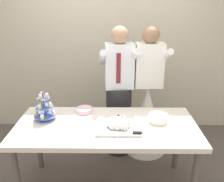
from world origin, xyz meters
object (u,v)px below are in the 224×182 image
Objects in this scene: cupcake_stand at (45,109)px; main_cake_tray at (118,125)px; plate_stack at (158,118)px; person_groom at (119,100)px; dessert_table at (106,131)px; person_bride at (146,110)px; round_cake at (84,111)px.

cupcake_stand is 0.77m from main_cake_tray.
person_groom is at bearing 122.56° from plate_stack.
main_cake_tray is at bearing -13.89° from cupcake_stand.
person_groom reaches higher than dessert_table.
person_bride reaches higher than plate_stack.
person_bride is (0.75, 0.46, -0.22)m from round_cake.
plate_stack is at bearing 7.35° from dessert_table.
dessert_table is 0.67m from cupcake_stand.
person_bride is (1.13, 0.61, -0.31)m from cupcake_stand.
person_bride reaches higher than round_cake.
plate_stack is at bearing -87.86° from person_bride.
dessert_table is 0.69m from person_groom.
cupcake_stand is 0.18× the size of person_bride.
cupcake_stand reaches higher than dessert_table.
cupcake_stand is 1.32m from person_bride.
dessert_table is 5.90× the size of cupcake_stand.
round_cake is 0.57m from person_groom.
dessert_table is 1.08× the size of person_groom.
cupcake_stand is at bearing -143.62° from person_groom.
plate_stack is 0.72m from person_groom.
round_cake is at bearing -132.41° from person_groom.
dessert_table is 0.54m from plate_stack.
person_bride is at bearing 64.24° from main_cake_tray.
person_bride is at bearing 92.14° from plate_stack.
main_cake_tray reaches higher than dessert_table.
plate_stack is 0.12× the size of person_groom.
person_groom is (0.38, 0.42, -0.05)m from round_cake.
person_bride is (-0.02, 0.65, -0.23)m from plate_stack.
person_bride reaches higher than cupcake_stand.
main_cake_tray is 2.23× the size of plate_stack.
dessert_table is at bearing -9.61° from cupcake_stand.
person_bride is at bearing 55.16° from dessert_table.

